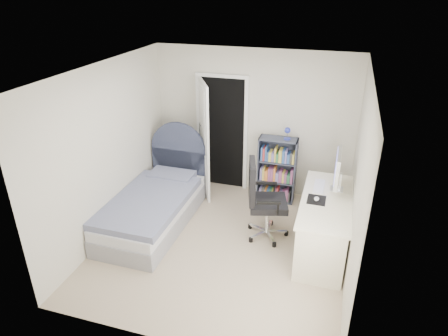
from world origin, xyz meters
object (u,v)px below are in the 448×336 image
(office_chair, at_px, (262,196))
(desk, at_px, (324,222))
(bookcase, at_px, (277,172))
(bed, at_px, (155,205))
(nightstand, at_px, (180,166))
(floor_lamp, at_px, (201,162))

(office_chair, bearing_deg, desk, -4.12)
(bookcase, bearing_deg, bed, -143.37)
(nightstand, distance_m, floor_lamp, 0.46)
(nightstand, bearing_deg, floor_lamp, -6.76)
(bed, bearing_deg, office_chair, 3.68)
(desk, distance_m, office_chair, 0.93)
(bed, distance_m, office_chair, 1.69)
(bed, height_order, nightstand, bed)
(nightstand, distance_m, office_chair, 2.18)
(bookcase, distance_m, office_chair, 1.14)
(floor_lamp, distance_m, bookcase, 1.37)
(bookcase, distance_m, desk, 1.49)
(bed, relative_size, bookcase, 1.61)
(bookcase, bearing_deg, nightstand, 177.12)
(bed, xyz_separation_m, floor_lamp, (0.30, 1.28, 0.21))
(bed, bearing_deg, bookcase, 36.63)
(bed, relative_size, office_chair, 1.80)
(bookcase, bearing_deg, desk, -53.84)
(nightstand, xyz_separation_m, office_chair, (1.78, -1.23, 0.31))
(nightstand, bearing_deg, desk, -25.74)
(desk, bearing_deg, bookcase, 126.16)
(nightstand, xyz_separation_m, desk, (2.68, -1.29, 0.09))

